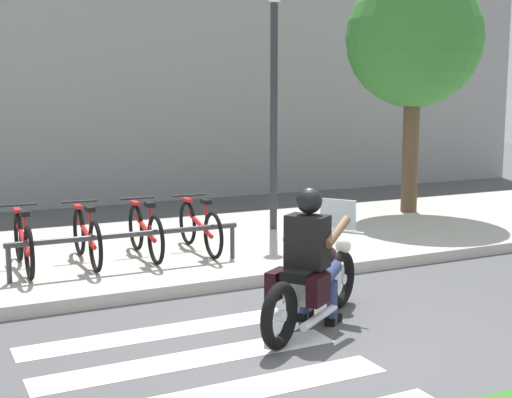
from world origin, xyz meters
name	(u,v)px	position (x,y,z in m)	size (l,w,h in m)	color
ground_plane	(312,338)	(0.00, 0.00, 0.00)	(48.00, 48.00, 0.00)	#4C4C4F
sidewalk	(170,249)	(0.00, 4.06, 0.07)	(24.00, 4.40, 0.15)	#B7B2A8
crosswalk_stripe_1	(227,393)	(-1.26, -0.80, 0.00)	(2.80, 0.40, 0.01)	white
crosswalk_stripe_2	(190,359)	(-1.26, 0.00, 0.00)	(2.80, 0.40, 0.01)	white
crosswalk_stripe_3	(161,332)	(-1.26, 0.80, 0.00)	(2.80, 0.40, 0.01)	white
motorcycle	(314,282)	(0.21, 0.31, 0.46)	(1.82, 1.30, 1.22)	black
rider	(311,248)	(0.15, 0.27, 0.82)	(0.77, 0.73, 1.44)	black
bicycle_0	(23,242)	(-2.17, 3.39, 0.51)	(0.48, 1.73, 0.79)	black
bicycle_1	(87,237)	(-1.38, 3.39, 0.51)	(0.48, 1.70, 0.79)	black
bicycle_2	(145,232)	(-0.58, 3.39, 0.51)	(0.48, 1.61, 0.79)	black
bicycle_3	(200,227)	(0.21, 3.39, 0.50)	(0.48, 1.67, 0.78)	black
bike_rack	(128,238)	(-0.98, 2.83, 0.56)	(2.98, 0.07, 0.49)	#333338
street_lamp	(274,87)	(1.95, 4.46, 2.48)	(0.28, 0.28, 4.06)	#2D2D33
tree_near_rack	(414,40)	(5.09, 4.86, 3.35)	(2.52, 2.52, 4.64)	brown
building_backdrop	(78,60)	(0.00, 9.76, 3.11)	(24.00, 1.20, 6.22)	gray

